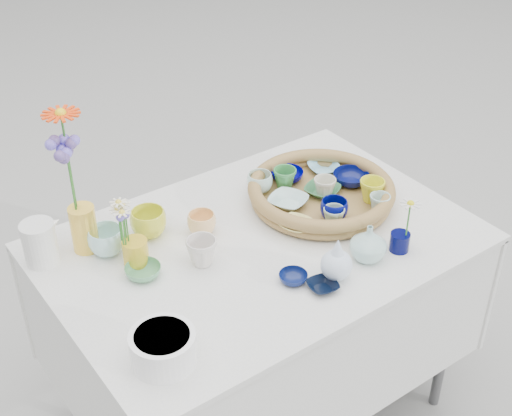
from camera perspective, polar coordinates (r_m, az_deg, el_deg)
ground at (r=2.67m, az=0.26°, el=-15.89°), size 80.00×80.00×0.00m
display_table at (r=2.67m, az=0.26°, el=-15.89°), size 1.26×0.86×0.77m
wicker_tray at (r=2.30m, az=5.23°, el=1.24°), size 0.47×0.47×0.08m
tray_ceramic_0 at (r=2.39m, az=2.52°, el=2.62°), size 0.12×0.12×0.03m
tray_ceramic_1 at (r=2.39m, az=7.60°, el=2.37°), size 0.13×0.13×0.04m
tray_ceramic_2 at (r=2.30m, az=9.24°, el=1.38°), size 0.10×0.10×0.08m
tray_ceramic_3 at (r=2.32m, az=5.34°, el=1.41°), size 0.14×0.14×0.03m
tray_ceramic_4 at (r=2.17m, az=6.23°, el=-0.72°), size 0.09×0.09×0.06m
tray_ceramic_5 at (r=2.26m, az=2.59°, el=0.54°), size 0.16×0.16×0.03m
tray_ceramic_6 at (r=2.32m, az=0.30°, el=2.04°), size 0.11×0.11×0.07m
tray_ceramic_7 at (r=2.30m, az=5.51°, el=1.62°), size 0.08×0.08×0.07m
tray_ceramic_8 at (r=2.45m, az=5.45°, el=3.20°), size 0.13×0.13×0.03m
tray_ceramic_9 at (r=2.19m, az=6.26°, el=-0.17°), size 0.09×0.09×0.07m
tray_ceramic_10 at (r=2.16m, az=3.21°, el=-1.36°), size 0.13×0.13×0.02m
tray_ceramic_11 at (r=2.25m, az=9.85°, el=0.34°), size 0.07×0.07×0.06m
tray_ceramic_12 at (r=2.34m, az=2.32°, el=2.36°), size 0.09×0.09×0.07m
loose_ceramic_0 at (r=2.16m, az=-8.60°, el=-1.20°), size 0.14×0.14×0.09m
loose_ceramic_1 at (r=2.16m, az=-4.37°, el=-1.26°), size 0.10×0.10×0.07m
loose_ceramic_2 at (r=2.02m, az=-9.02°, el=-5.04°), size 0.12×0.12×0.03m
loose_ceramic_3 at (r=2.03m, az=-4.36°, el=-3.51°), size 0.12×0.12×0.08m
loose_ceramic_4 at (r=1.99m, az=2.99°, el=-5.59°), size 0.09×0.09×0.03m
loose_ceramic_5 at (r=2.11m, az=-11.89°, el=-2.61°), size 0.12×0.12×0.08m
loose_ceramic_6 at (r=1.97m, az=5.36°, el=-6.24°), size 0.10×0.10×0.02m
fluted_bowl at (r=1.76m, az=-7.45°, el=-11.04°), size 0.17×0.17×0.08m
bud_vase_paleblue at (r=1.97m, az=6.49°, el=-4.01°), size 0.11×0.11×0.14m
bud_vase_seafoam at (r=2.06m, az=8.99°, el=-2.78°), size 0.14×0.14×0.11m
bud_vase_cobalt at (r=2.13m, az=11.41°, el=-2.66°), size 0.07×0.07×0.06m
single_daisy at (r=2.08m, az=12.08°, el=-0.92°), size 0.09×0.09×0.13m
tall_vase_yellow at (r=2.13m, az=-13.60°, el=-1.60°), size 0.09×0.09×0.14m
gerbera at (r=2.02m, az=-14.74°, el=3.57°), size 0.15×0.15×0.31m
hydrangea at (r=2.03m, az=-14.58°, el=2.21°), size 0.10×0.10×0.28m
white_pitcher at (r=2.11m, az=-16.90°, el=-2.71°), size 0.15×0.12×0.13m
daisy_cup at (r=2.06m, az=-9.61°, el=-3.51°), size 0.10×0.10×0.08m
daisy_posy at (r=2.00m, az=-10.41°, el=-0.92°), size 0.11×0.11×0.15m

